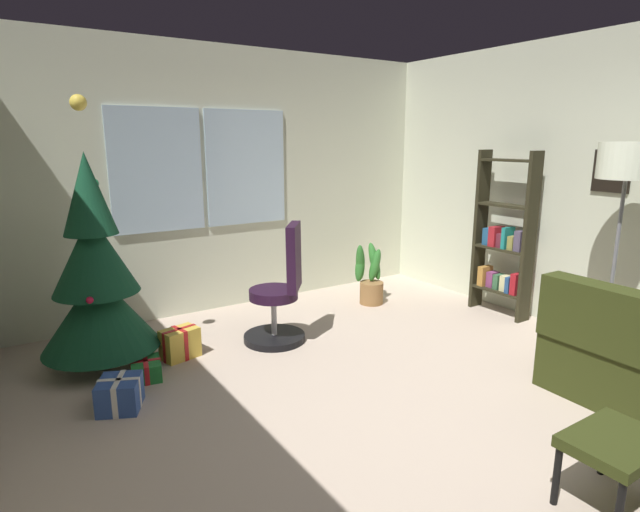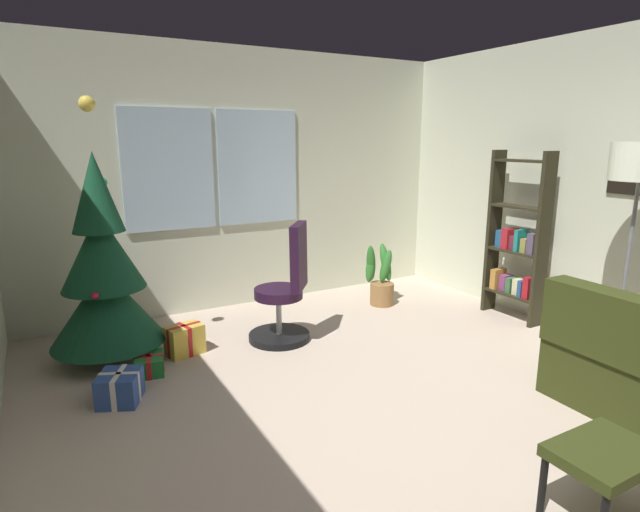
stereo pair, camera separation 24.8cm
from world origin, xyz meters
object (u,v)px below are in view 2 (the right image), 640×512
(gift_box_gold, at_px, (185,340))
(office_chair, at_px, (285,296))
(floor_lamp, at_px, (640,174))
(bookshelf, at_px, (517,246))
(potted_plant, at_px, (380,280))
(holiday_tree, at_px, (104,276))
(footstool, at_px, (604,459))
(gift_box_green, at_px, (149,364))
(gift_box_red, at_px, (136,329))
(gift_box_blue, at_px, (120,388))

(gift_box_gold, distance_m, office_chair, 0.95)
(floor_lamp, bearing_deg, bookshelf, 77.89)
(bookshelf, bearing_deg, potted_plant, 131.77)
(office_chair, bearing_deg, floor_lamp, -42.13)
(holiday_tree, bearing_deg, footstool, -59.94)
(gift_box_green, bearing_deg, bookshelf, -8.12)
(footstool, xyz_separation_m, holiday_tree, (-1.80, 3.12, 0.40))
(footstool, bearing_deg, potted_plant, 72.17)
(bookshelf, bearing_deg, gift_box_red, 159.07)
(potted_plant, bearing_deg, gift_box_blue, -162.70)
(gift_box_red, height_order, gift_box_green, gift_box_red)
(footstool, height_order, gift_box_red, footstool)
(office_chair, bearing_deg, bookshelf, -14.26)
(gift_box_green, relative_size, office_chair, 0.29)
(gift_box_red, height_order, gift_box_gold, gift_box_gold)
(footstool, xyz_separation_m, floor_lamp, (1.69, 0.95, 1.23))
(bookshelf, xyz_separation_m, floor_lamp, (-0.27, -1.26, 0.80))
(footstool, height_order, holiday_tree, holiday_tree)
(office_chair, xyz_separation_m, bookshelf, (2.30, -0.59, 0.34))
(floor_lamp, bearing_deg, gift_box_gold, 145.87)
(gift_box_green, height_order, gift_box_gold, gift_box_gold)
(holiday_tree, distance_m, potted_plant, 2.88)
(gift_box_gold, distance_m, bookshelf, 3.34)
(holiday_tree, xyz_separation_m, gift_box_green, (0.23, -0.41, -0.65))
(footstool, distance_m, holiday_tree, 3.62)
(floor_lamp, bearing_deg, footstool, -150.80)
(footstool, distance_m, gift_box_blue, 2.99)
(footstool, height_order, office_chair, office_chair)
(footstool, bearing_deg, floor_lamp, 29.20)
(footstool, distance_m, gift_box_gold, 3.18)
(gift_box_gold, relative_size, office_chair, 0.31)
(gift_box_red, xyz_separation_m, gift_box_gold, (0.30, -0.61, 0.05))
(gift_box_blue, distance_m, potted_plant, 3.03)
(holiday_tree, bearing_deg, floor_lamp, -31.83)
(gift_box_blue, height_order, floor_lamp, floor_lamp)
(office_chair, height_order, potted_plant, office_chair)
(office_chair, distance_m, bookshelf, 2.40)
(gift_box_green, distance_m, potted_plant, 2.68)
(office_chair, relative_size, potted_plant, 1.58)
(bookshelf, bearing_deg, floor_lamp, -102.11)
(gift_box_blue, bearing_deg, gift_box_gold, 44.08)
(holiday_tree, height_order, office_chair, holiday_tree)
(office_chair, bearing_deg, gift_box_gold, 170.91)
(gift_box_gold, height_order, gift_box_blue, gift_box_gold)
(holiday_tree, xyz_separation_m, gift_box_red, (0.27, 0.42, -0.65))
(holiday_tree, xyz_separation_m, floor_lamp, (3.50, -2.17, 0.83))
(gift_box_gold, bearing_deg, holiday_tree, 161.86)
(holiday_tree, distance_m, gift_box_red, 0.82)
(office_chair, relative_size, floor_lamp, 0.61)
(gift_box_blue, bearing_deg, gift_box_green, 53.95)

